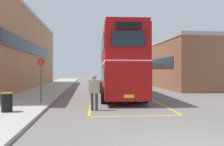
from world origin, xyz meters
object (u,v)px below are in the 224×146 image
double_decker_bus (119,63)px  litter_bin (7,102)px  pedestrian_boarding (94,90)px  single_deck_bus (129,73)px  bus_stop_sign (41,76)px

double_decker_bus → litter_bin: (-5.85, -5.99, -1.95)m
pedestrian_boarding → single_deck_bus: bearing=75.2°
double_decker_bus → bus_stop_sign: size_ratio=3.92×
litter_bin → bus_stop_sign: (0.91, 2.74, 1.10)m
single_deck_bus → double_decker_bus: bearing=-103.0°
double_decker_bus → pedestrian_boarding: double_decker_bus is taller
double_decker_bus → single_deck_bus: 18.09m
double_decker_bus → pedestrian_boarding: size_ratio=5.66×
double_decker_bus → single_deck_bus: size_ratio=0.99×
bus_stop_sign → litter_bin: bearing=-108.4°
double_decker_bus → pedestrian_boarding: (-1.99, -5.29, -1.49)m
double_decker_bus → bus_stop_sign: 5.97m
single_deck_bus → litter_bin: single_deck_bus is taller
double_decker_bus → litter_bin: size_ratio=11.67×
single_deck_bus → bus_stop_sign: single_deck_bus is taller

